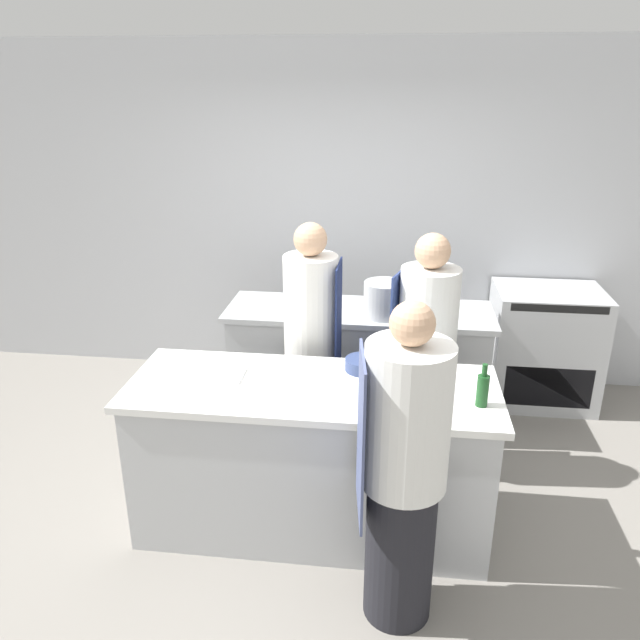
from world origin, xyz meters
TOP-DOWN VIEW (x-y plane):
  - ground_plane at (0.00, 0.00)m, footprint 16.00×16.00m
  - wall_back at (0.00, 2.13)m, footprint 8.00×0.06m
  - prep_counter at (0.00, 0.00)m, footprint 2.05×0.76m
  - pass_counter at (0.18, 1.24)m, footprint 1.94×0.62m
  - oven_range at (1.64, 1.76)m, footprint 0.83×0.63m
  - chef_at_prep_near at (0.50, -0.61)m, footprint 0.42×0.40m
  - chef_at_stove at (-0.10, 0.67)m, footprint 0.36×0.35m
  - chef_at_pass_far at (0.64, 0.66)m, footprint 0.42×0.41m
  - bottle_olive_oil at (0.38, -0.20)m, footprint 0.08×0.08m
  - bottle_vinegar at (0.89, -0.12)m, footprint 0.06×0.06m
  - bottle_wine at (0.32, -0.11)m, footprint 0.07×0.07m
  - bowl_mixing_large at (0.26, 0.23)m, footprint 0.21×0.21m
  - bowl_prep_small at (0.64, 0.08)m, footprint 0.16×0.16m
  - cutting_board at (-0.62, 0.06)m, footprint 0.43×0.23m
  - stockpot at (0.36, 1.13)m, footprint 0.30×0.30m

SIDE VIEW (x-z plane):
  - ground_plane at x=0.00m, z-range 0.00..0.00m
  - pass_counter at x=0.18m, z-range 0.00..0.92m
  - prep_counter at x=0.00m, z-range 0.00..0.92m
  - oven_range at x=1.64m, z-range 0.00..0.95m
  - chef_at_pass_far at x=0.64m, z-range 0.00..1.63m
  - chef_at_prep_near at x=0.50m, z-range -0.01..1.63m
  - chef_at_stove at x=-0.10m, z-range 0.00..1.68m
  - cutting_board at x=-0.62m, z-range 0.92..0.93m
  - bowl_prep_small at x=0.64m, z-range 0.92..0.98m
  - bowl_mixing_large at x=0.26m, z-range 0.92..0.99m
  - bottle_vinegar at x=0.89m, z-range 0.89..1.13m
  - bottle_olive_oil at x=0.38m, z-range 0.89..1.17m
  - bottle_wine at x=0.32m, z-range 0.88..1.19m
  - stockpot at x=0.36m, z-range 0.92..1.16m
  - wall_back at x=0.00m, z-range 0.00..2.80m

